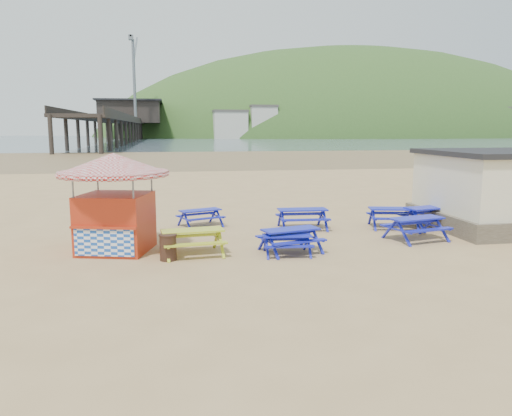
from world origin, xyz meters
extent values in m
plane|color=tan|center=(0.00, 0.00, 0.00)|extent=(400.00, 400.00, 0.00)
plane|color=olive|center=(0.00, 55.00, 0.00)|extent=(400.00, 400.00, 0.00)
plane|color=#435460|center=(0.00, 170.00, 0.01)|extent=(400.00, 400.00, 0.00)
cube|color=#2917AA|center=(-2.47, 3.29, 0.68)|extent=(1.80, 1.21, 0.05)
cube|color=#2917AA|center=(-2.67, 3.81, 0.42)|extent=(1.66, 0.82, 0.05)
cube|color=#2917AA|center=(-2.27, 2.76, 0.42)|extent=(1.66, 0.82, 0.05)
cube|color=#2917AA|center=(1.55, 2.06, 0.80)|extent=(2.00, 0.86, 0.05)
cube|color=#2917AA|center=(1.58, 2.71, 0.49)|extent=(1.97, 0.37, 0.05)
cube|color=#2917AA|center=(1.52, 1.41, 0.49)|extent=(1.97, 0.37, 0.05)
cube|color=#2917AA|center=(6.73, 1.43, 0.83)|extent=(2.18, 1.25, 0.06)
cube|color=#2917AA|center=(6.57, 2.09, 0.51)|extent=(2.06, 0.75, 0.06)
cube|color=#2917AA|center=(6.88, 0.76, 0.51)|extent=(2.06, 0.75, 0.06)
cube|color=#2917AA|center=(0.17, -1.56, 0.76)|extent=(1.99, 1.17, 0.05)
cube|color=#2917AA|center=(0.02, -0.96, 0.47)|extent=(1.88, 0.72, 0.05)
cube|color=#2917AA|center=(0.33, -2.17, 0.47)|extent=(1.88, 0.72, 0.05)
cube|color=#2917AA|center=(-0.02, -1.88, 0.63)|extent=(1.60, 0.73, 0.04)
cube|color=#2917AA|center=(0.02, -1.37, 0.39)|extent=(1.56, 0.35, 0.04)
cube|color=#2917AA|center=(-0.07, -2.40, 0.39)|extent=(1.56, 0.35, 0.04)
cube|color=#2917AA|center=(5.08, -0.62, 0.81)|extent=(2.11, 1.20, 0.06)
cube|color=#2917AA|center=(4.93, 0.03, 0.50)|extent=(2.00, 0.72, 0.06)
cube|color=#2917AA|center=(5.23, -1.26, 0.50)|extent=(2.00, 0.72, 0.06)
cube|color=gold|center=(-3.01, -1.38, 0.80)|extent=(2.04, 0.98, 0.05)
cube|color=gold|center=(-3.08, -0.73, 0.49)|extent=(1.99, 0.49, 0.05)
cube|color=gold|center=(-2.93, -2.03, 0.49)|extent=(1.99, 0.49, 0.05)
cube|color=#AC2A13|center=(-5.46, -0.44, 0.95)|extent=(2.56, 2.56, 1.91)
cube|color=#AC2A13|center=(-5.74, -1.50, 1.00)|extent=(2.05, 0.63, 0.08)
cube|color=#194CB2|center=(-5.74, -1.47, 0.52)|extent=(1.85, 0.53, 0.86)
cone|color=silver|center=(-5.46, -0.44, 2.91)|extent=(4.43, 4.43, 0.67)
cylinder|color=silver|center=(-5.46, -0.44, 2.57)|extent=(4.31, 4.31, 0.17)
cylinder|color=#3D2318|center=(-3.78, -1.92, 0.39)|extent=(0.52, 0.52, 0.78)
cylinder|color=#3D2318|center=(-3.78, -1.92, 0.79)|extent=(0.55, 0.55, 0.04)
cube|color=black|center=(-18.00, 175.00, 6.00)|extent=(9.00, 220.00, 0.60)
cube|color=black|center=(-18.00, 186.00, 10.00)|extent=(22.00, 30.00, 8.00)
cube|color=black|center=(-18.00, 186.00, 14.30)|extent=(24.00, 32.00, 0.60)
cylinder|color=slate|center=(-15.00, 164.00, 20.00)|extent=(1.00, 1.00, 28.00)
cube|color=slate|center=(-15.00, 178.00, 33.00)|extent=(0.60, 25.63, 12.38)
ellipsoid|color=#2D4C1E|center=(90.00, 230.00, -10.00)|extent=(264.00, 144.00, 108.00)
cube|color=#2917AA|center=(5.27, 1.66, 0.79)|extent=(2.07, 1.17, 0.05)
cube|color=#2917AA|center=(5.41, 2.29, 0.49)|extent=(1.96, 0.69, 0.05)
cube|color=#2917AA|center=(5.13, 1.02, 0.49)|extent=(1.96, 0.69, 0.05)
camera|label=1|loc=(-3.66, -17.10, 4.03)|focal=35.00mm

